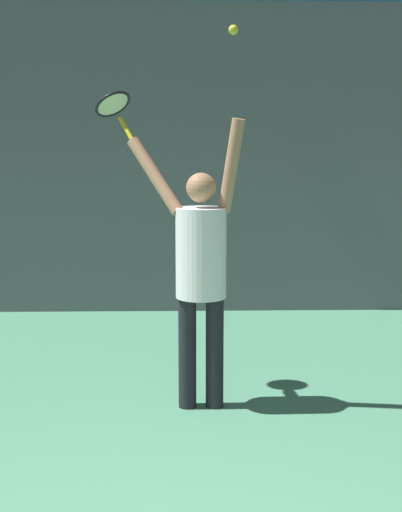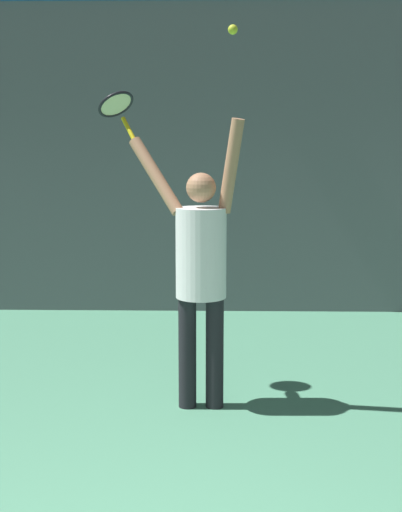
% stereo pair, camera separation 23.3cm
% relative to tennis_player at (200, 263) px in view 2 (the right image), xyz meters
% --- Properties ---
extents(back_wall, '(18.00, 0.10, 5.00)m').
position_rel_tennis_player_xyz_m(back_wall, '(-0.22, 3.03, 1.43)').
color(back_wall, slate).
rests_on(back_wall, ground_plane).
extents(tennis_player, '(0.87, 0.51, 2.09)m').
position_rel_tennis_player_xyz_m(tennis_player, '(0.00, 0.00, 0.00)').
color(tennis_player, black).
rests_on(tennis_player, ground_plane).
extents(tennis_racket, '(0.37, 0.37, 0.38)m').
position_rel_tennis_player_xyz_m(tennis_racket, '(-0.63, 0.41, 1.11)').
color(tennis_racket, yellow).
extents(tennis_ball, '(0.07, 0.07, 0.07)m').
position_rel_tennis_player_xyz_m(tennis_ball, '(0.22, -0.09, 1.59)').
color(tennis_ball, '#CCDB2D').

